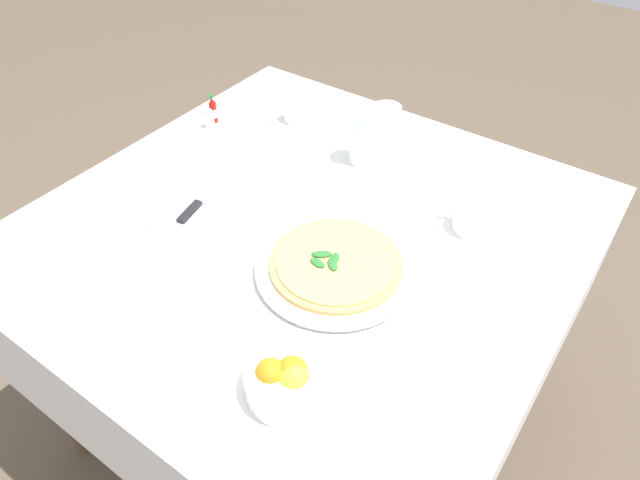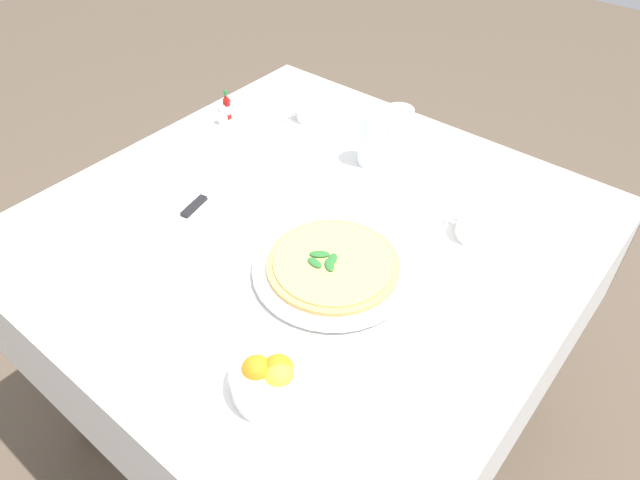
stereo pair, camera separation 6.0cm
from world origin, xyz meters
TOP-DOWN VIEW (x-y plane):
  - ground_plane at (0.00, 0.00)m, footprint 8.00×8.00m
  - dining_table at (0.00, 0.00)m, footprint 1.12×1.12m
  - pizza_plate at (-0.08, -0.13)m, footprint 0.32×0.32m
  - pizza at (-0.08, -0.13)m, footprint 0.26×0.26m
  - coffee_cup_near_left at (0.19, -0.30)m, footprint 0.13×0.13m
  - coffee_cup_far_left at (0.44, 0.06)m, footprint 0.13×0.13m
  - coffee_cup_center_back at (0.34, 0.28)m, footprint 0.13×0.13m
  - water_glass_right_edge at (0.28, 0.03)m, footprint 0.07×0.07m
  - napkin_folded at (-0.09, 0.22)m, footprint 0.25×0.19m
  - dinner_knife at (-0.09, 0.22)m, footprint 0.19×0.06m
  - citrus_bowl at (-0.35, -0.23)m, footprint 0.15×0.15m
  - hot_sauce_bottle at (0.21, 0.46)m, footprint 0.02×0.02m
  - salt_shaker at (0.23, 0.47)m, footprint 0.03×0.03m
  - pepper_shaker at (0.18, 0.45)m, footprint 0.03×0.03m

SIDE VIEW (x-z plane):
  - ground_plane at x=0.00m, z-range 0.00..0.00m
  - dining_table at x=0.00m, z-range 0.24..0.98m
  - napkin_folded at x=-0.09m, z-range 0.74..0.76m
  - pizza_plate at x=-0.08m, z-range 0.75..0.76m
  - dinner_knife at x=-0.09m, z-range 0.76..0.77m
  - pizza at x=-0.08m, z-range 0.76..0.78m
  - salt_shaker at x=0.23m, z-range 0.74..0.80m
  - pepper_shaker at x=0.18m, z-range 0.74..0.80m
  - coffee_cup_near_left at x=0.19m, z-range 0.74..0.80m
  - citrus_bowl at x=-0.35m, z-range 0.74..0.80m
  - coffee_cup_center_back at x=0.34m, z-range 0.74..0.80m
  - coffee_cup_far_left at x=0.44m, z-range 0.74..0.81m
  - hot_sauce_bottle at x=0.21m, z-range 0.74..0.82m
  - water_glass_right_edge at x=0.28m, z-range 0.74..0.86m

